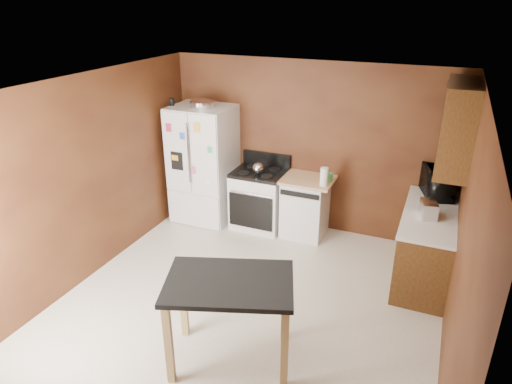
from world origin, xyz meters
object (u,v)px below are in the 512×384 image
Objects in this scene: pen_cup at (172,102)px; microwave at (438,183)px; gas_range at (259,198)px; dishwasher at (305,206)px; paper_towel at (324,177)px; toaster at (428,209)px; green_canister at (329,177)px; kettle at (258,168)px; refrigerator at (204,164)px; roasting_pan at (202,104)px; island at (229,294)px.

microwave is at bearing 4.12° from pen_cup.
dishwasher is at bearing 1.94° from gas_range.
paper_towel is 1.47m from toaster.
pen_cup is at bearing -172.98° from gas_range.
paper_towel reaches higher than green_canister.
kettle is 0.93m from refrigerator.
island is (1.70, -2.64, -1.08)m from roasting_pan.
roasting_pan is 1.64m from gas_range.
roasting_pan is at bearing 154.60° from toaster.
pen_cup is 0.42× the size of paper_towel.
paper_towel reaches higher than island.
toaster is at bearing -14.29° from gas_range.
refrigerator is 1.69m from dishwasher.
microwave is 3.27m from island.
green_canister is 2.79m from island.
island is (2.16, -2.55, -1.09)m from pen_cup.
microwave is 3.38m from refrigerator.
green_canister is at bearing 3.51° from gas_range.
refrigerator is at bearing -177.01° from dishwasher.
roasting_pan is at bearing -175.63° from green_canister.
microwave is at bearing 9.44° from paper_towel.
pen_cup is 3.52m from island.
pen_cup is at bearing -174.75° from dishwasher.
refrigerator reaches higher than paper_towel.
gas_range is (0.91, 0.06, -0.44)m from refrigerator.
green_canister is (2.37, 0.23, -0.91)m from pen_cup.
kettle is at bearing 151.69° from toaster.
kettle reaches higher than island.
toaster is 2.64m from island.
kettle is 0.89m from dishwasher.
toaster is at bearing -19.10° from paper_towel.
refrigerator is (-3.37, -0.17, -0.16)m from microwave.
toaster is (3.27, -0.53, -0.85)m from roasting_pan.
dishwasher is at bearing 10.14° from kettle.
roasting_pan is at bearing 178.80° from kettle.
gas_range reaches higher than green_canister.
refrigerator is at bearing 75.58° from microwave.
dishwasher is at bearing 75.47° from microwave.
toaster is (2.38, -0.51, 0.01)m from kettle.
microwave is 0.43× the size of island.
green_canister is 0.42× the size of toaster.
toaster is (1.39, -0.48, -0.02)m from paper_towel.
toaster is at bearing 53.22° from island.
microwave is at bearing 60.07° from island.
pen_cup is (-0.46, -0.08, 0.01)m from roasting_pan.
dishwasher is (1.59, 0.11, -1.39)m from roasting_pan.
paper_towel is 2.61m from island.
green_canister is 0.10× the size of gas_range.
roasting_pan reaches higher than kettle.
pen_cup reaches higher than dishwasher.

